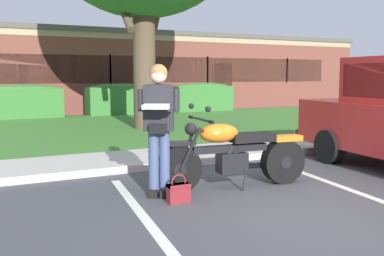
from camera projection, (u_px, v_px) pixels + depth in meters
ground_plane at (316, 207)px, 5.33m from camera, size 140.00×140.00×0.00m
curb_strip at (201, 161)px, 7.87m from camera, size 60.00×0.20×0.12m
concrete_walk at (180, 154)px, 8.62m from camera, size 60.00×1.50×0.08m
grass_lawn at (107, 128)px, 12.97m from camera, size 60.00×8.35×0.06m
stall_stripe_0 at (152, 228)px, 4.58m from camera, size 0.70×4.38×0.01m
stall_stripe_1 at (360, 193)px, 5.93m from camera, size 0.70×4.38×0.01m
motorcycle at (239, 153)px, 6.21m from camera, size 2.24×0.82×1.18m
rider_person at (159, 119)px, 5.67m from camera, size 0.59×0.67×1.70m
handbag at (179, 191)px, 5.49m from camera, size 0.28×0.13×0.36m
hedge_left at (17, 101)px, 15.61m from camera, size 3.03×0.90×1.24m
hedge_center_left at (118, 99)px, 17.27m from camera, size 2.43×0.90×1.24m
hedge_center_right at (202, 97)px, 18.94m from camera, size 2.60×0.90×1.24m
brick_building at (78, 72)px, 22.99m from camera, size 26.68×11.46×3.46m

